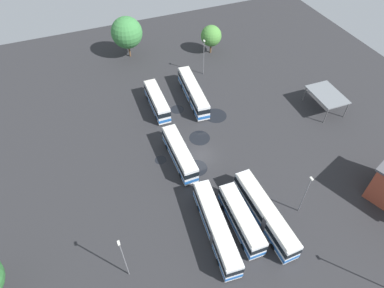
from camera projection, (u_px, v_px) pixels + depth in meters
name	position (u px, v px, depth m)	size (l,w,h in m)	color
ground_plane	(202.00, 156.00, 58.98)	(107.71, 107.71, 0.00)	#28282B
bus_row0_slot0	(265.00, 213.00, 48.62)	(14.41, 2.77, 3.63)	silver
bus_row0_slot1	(241.00, 219.00, 47.99)	(11.00, 2.83, 3.63)	silver
bus_row0_slot2	(216.00, 227.00, 47.08)	(14.52, 3.79, 3.63)	silver
bus_row1_slot2	(180.00, 153.00, 56.75)	(11.36, 2.57, 3.63)	silver
bus_row2_slot0	(193.00, 92.00, 68.39)	(14.51, 3.65, 3.63)	silver
bus_row2_slot2	(157.00, 101.00, 66.46)	(10.68, 2.72, 3.63)	silver
maintenance_shelter	(327.00, 95.00, 65.29)	(7.90, 5.50, 3.69)	slate
lamp_post_mid_lot	(124.00, 258.00, 40.90)	(0.56, 0.28, 8.86)	slate
lamp_post_far_corner	(204.00, 56.00, 72.90)	(0.56, 0.28, 8.36)	slate
lamp_post_near_entrance	(305.00, 194.00, 47.94)	(0.56, 0.28, 8.11)	slate
tree_north_edge	(211.00, 36.00, 79.31)	(4.94, 4.94, 6.92)	brown
tree_south_edge	(127.00, 33.00, 76.90)	(7.23, 7.23, 9.79)	brown
puddle_back_corner	(197.00, 168.00, 57.00)	(3.65, 3.65, 0.01)	black
puddle_between_rows	(161.00, 160.00, 58.26)	(2.05, 2.05, 0.01)	black
puddle_front_lane	(177.00, 109.00, 67.61)	(2.75, 2.75, 0.01)	black
puddle_near_shelter	(216.00, 116.00, 66.30)	(4.35, 4.35, 0.01)	black
puddle_centre_drain	(200.00, 138.00, 62.01)	(3.91, 3.91, 0.01)	black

